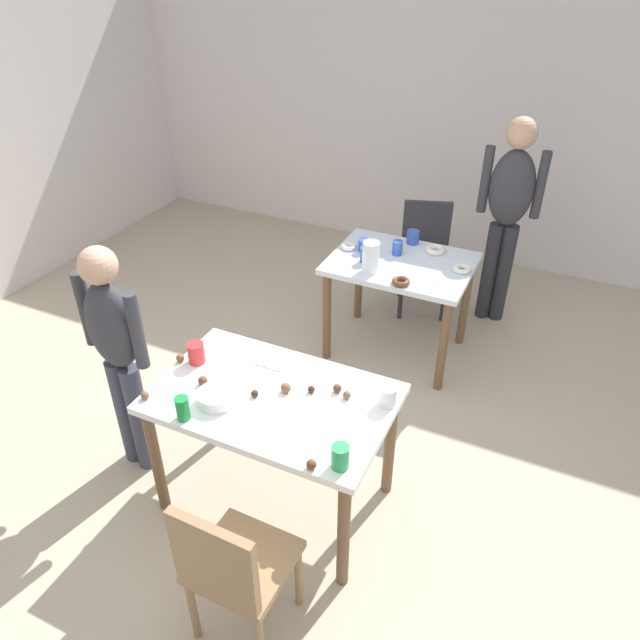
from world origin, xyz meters
TOP-DOWN VIEW (x-y plane):
  - ground_plane at (0.00, 0.00)m, footprint 6.40×6.40m
  - wall_back at (0.00, 3.20)m, footprint 6.40×0.10m
  - dining_table_near at (-0.00, -0.21)m, footprint 1.19×0.75m
  - dining_table_far at (0.12, 1.40)m, footprint 0.97×0.72m
  - chair_near_table at (0.22, -0.96)m, footprint 0.41×0.41m
  - chair_far_table at (0.10, 2.12)m, footprint 0.51×0.51m
  - person_girl_near at (-0.88, -0.31)m, footprint 0.46×0.24m
  - person_adult_far at (0.67, 2.16)m, footprint 0.46×0.24m
  - mixing_bowl at (-0.22, -0.37)m, footprint 0.19×0.19m
  - soda_can at (-0.30, -0.53)m, footprint 0.07×0.07m
  - fork_near at (-0.13, -0.03)m, footprint 0.17×0.02m
  - cup_near_0 at (-0.49, -0.14)m, footprint 0.09×0.09m
  - cup_near_1 at (0.49, -0.49)m, footprint 0.08×0.08m
  - cup_near_2 at (0.54, -0.03)m, footprint 0.09×0.09m
  - cake_ball_0 at (0.38, -0.55)m, footprint 0.05×0.05m
  - cake_ball_1 at (0.34, -0.07)m, footprint 0.04×0.04m
  - cake_ball_2 at (-0.55, -0.50)m, footprint 0.04×0.04m
  - cake_ball_3 at (0.28, -0.05)m, footprint 0.04×0.04m
  - cake_ball_4 at (-0.07, -0.25)m, footprint 0.04×0.04m
  - cake_ball_5 at (0.16, -0.11)m, footprint 0.04×0.04m
  - cake_ball_6 at (0.05, -0.16)m, footprint 0.05×0.05m
  - cake_ball_7 at (-0.36, -0.29)m, footprint 0.05×0.05m
  - cake_ball_8 at (-0.57, -0.18)m, footprint 0.04×0.04m
  - pitcher_far at (-0.02, 1.18)m, footprint 0.11×0.11m
  - cup_far_0 at (0.11, 1.70)m, footprint 0.09×0.09m
  - cup_far_1 at (-0.10, 1.29)m, footprint 0.08×0.08m
  - cup_far_2 at (0.06, 1.48)m, footprint 0.07×0.07m
  - cup_far_3 at (-0.17, 1.43)m, footprint 0.08×0.08m
  - donut_far_0 at (0.30, 1.62)m, footprint 0.14×0.14m
  - donut_far_1 at (0.22, 1.10)m, footprint 0.12×0.12m
  - donut_far_2 at (-0.28, 1.42)m, footprint 0.11×0.11m
  - donut_far_3 at (0.53, 1.43)m, footprint 0.12×0.12m

SIDE VIEW (x-z plane):
  - ground_plane at x=0.00m, z-range 0.00..0.00m
  - chair_near_table at x=0.22m, z-range 0.06..0.93m
  - chair_far_table at x=0.10m, z-range 0.06..0.93m
  - dining_table_far at x=0.12m, z-range 0.25..1.00m
  - dining_table_near at x=0.00m, z-range 0.27..1.02m
  - fork_near at x=-0.13m, z-range 0.75..0.76m
  - donut_far_2 at x=-0.28m, z-range 0.75..0.78m
  - donut_far_3 at x=0.53m, z-range 0.75..0.78m
  - donut_far_1 at x=0.22m, z-range 0.75..0.79m
  - cake_ball_5 at x=0.16m, z-range 0.75..0.79m
  - cake_ball_4 at x=-0.07m, z-range 0.75..0.79m
  - cake_ball_1 at x=0.34m, z-range 0.75..0.79m
  - donut_far_0 at x=0.30m, z-range 0.75..0.79m
  - cake_ball_2 at x=-0.55m, z-range 0.75..0.79m
  - cake_ball_8 at x=-0.57m, z-range 0.75..0.79m
  - cake_ball_3 at x=0.28m, z-range 0.75..0.79m
  - cake_ball_0 at x=0.38m, z-range 0.75..0.80m
  - cake_ball_7 at x=-0.36m, z-range 0.75..0.80m
  - cake_ball_6 at x=0.05m, z-range 0.75..0.80m
  - mixing_bowl at x=-0.22m, z-range 0.75..0.81m
  - cup_far_3 at x=-0.17m, z-range 0.75..0.84m
  - cup_far_0 at x=0.11m, z-range 0.75..0.85m
  - cup_far_2 at x=0.06m, z-range 0.75..0.85m
  - cup_near_2 at x=0.54m, z-range 0.75..0.85m
  - cup_far_1 at x=-0.10m, z-range 0.75..0.85m
  - cup_near_0 at x=-0.49m, z-range 0.75..0.87m
  - cup_near_1 at x=0.49m, z-range 0.75..0.87m
  - soda_can at x=-0.30m, z-range 0.75..0.87m
  - person_girl_near at x=-0.88m, z-range 0.13..1.55m
  - pitcher_far at x=-0.02m, z-range 0.75..0.96m
  - person_adult_far at x=0.67m, z-range 0.17..1.77m
  - wall_back at x=0.00m, z-range 0.00..2.60m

